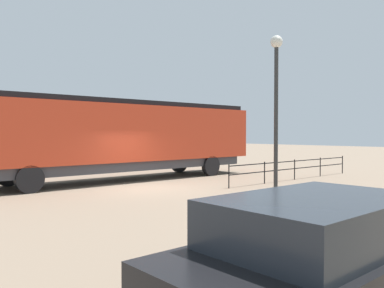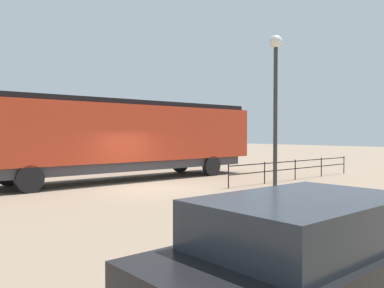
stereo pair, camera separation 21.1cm
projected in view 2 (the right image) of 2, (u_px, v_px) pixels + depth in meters
The scene contains 5 objects.
ground_plane at pixel (147, 188), 16.86m from camera, with size 120.00×120.00×0.00m, color #84705B.
locomotive at pixel (129, 136), 20.03m from camera, with size 3.05×15.27×3.93m.
parked_car_black at pixel (312, 259), 4.74m from camera, with size 2.00×4.56×1.60m.
lamp_post at pixel (276, 85), 15.60m from camera, with size 0.49×0.49×6.17m.
platform_fence at pixel (295, 166), 19.97m from camera, with size 0.05×9.62×1.02m.
Camera 2 is at (14.00, -9.48, 2.33)m, focal length 37.29 mm.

